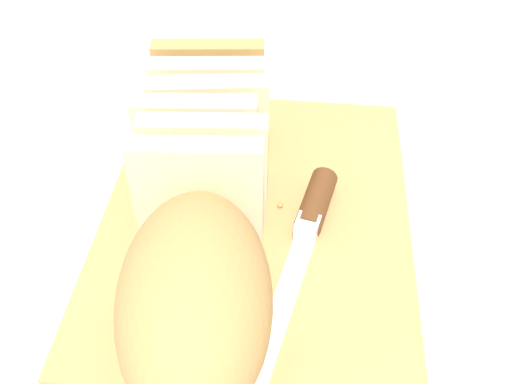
{
  "coord_description": "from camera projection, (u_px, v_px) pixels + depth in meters",
  "views": [
    {
      "loc": [
        -0.35,
        -0.03,
        0.42
      ],
      "look_at": [
        0.0,
        0.0,
        0.05
      ],
      "focal_mm": 38.86,
      "sensor_mm": 36.0,
      "label": 1
    }
  ],
  "objects": [
    {
      "name": "crumb_near_loaf",
      "position": [
        260.0,
        213.0,
        0.52
      ],
      "size": [
        0.0,
        0.0,
        0.0
      ],
      "primitive_type": "sphere",
      "color": "tan",
      "rests_on": "cutting_board"
    },
    {
      "name": "ground_plane",
      "position": [
        256.0,
        230.0,
        0.54
      ],
      "size": [
        3.0,
        3.0,
        0.0
      ],
      "primitive_type": "plane",
      "color": "beige"
    },
    {
      "name": "cutting_board",
      "position": [
        256.0,
        222.0,
        0.53
      ],
      "size": [
        0.37,
        0.29,
        0.02
      ],
      "primitive_type": "cube",
      "rotation": [
        0.0,
        0.0,
        -0.01
      ],
      "color": "tan",
      "rests_on": "ground_plane"
    },
    {
      "name": "bread_knife",
      "position": [
        309.0,
        222.0,
        0.5
      ],
      "size": [
        0.25,
        0.08,
        0.03
      ],
      "rotation": [
        0.0,
        0.0,
        2.92
      ],
      "color": "silver",
      "rests_on": "cutting_board"
    },
    {
      "name": "crumb_near_knife",
      "position": [
        280.0,
        205.0,
        0.53
      ],
      "size": [
        0.01,
        0.01,
        0.01
      ],
      "primitive_type": "sphere",
      "color": "tan",
      "rests_on": "cutting_board"
    },
    {
      "name": "bread_loaf",
      "position": [
        200.0,
        224.0,
        0.45
      ],
      "size": [
        0.37,
        0.15,
        0.11
      ],
      "rotation": [
        0.0,
        0.0,
        0.12
      ],
      "color": "tan",
      "rests_on": "cutting_board"
    }
  ]
}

